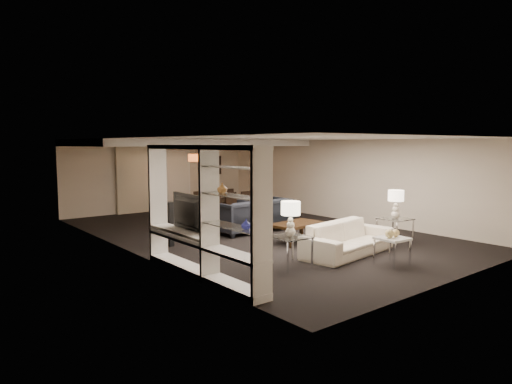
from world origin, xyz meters
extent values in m
plane|color=black|center=(0.00, 0.00, 0.00)|extent=(11.00, 11.00, 0.00)
cube|color=silver|center=(0.00, 0.00, 2.50)|extent=(7.00, 11.00, 0.02)
cube|color=beige|center=(0.00, 5.50, 1.25)|extent=(7.00, 0.02, 2.50)
cube|color=beige|center=(0.00, -5.50, 1.25)|extent=(7.00, 0.02, 2.50)
cube|color=beige|center=(-3.50, 0.00, 1.25)|extent=(0.02, 11.00, 2.50)
cube|color=beige|center=(3.50, 0.00, 1.25)|extent=(0.02, 11.00, 2.50)
cube|color=silver|center=(0.00, 3.50, 2.40)|extent=(7.00, 4.00, 0.20)
cube|color=beige|center=(-0.90, 5.42, 1.20)|extent=(1.50, 0.12, 2.40)
cube|color=silver|center=(0.70, 5.47, 1.05)|extent=(0.90, 0.05, 2.10)
cube|color=#142D38|center=(2.10, 5.46, 1.55)|extent=(0.95, 0.04, 0.65)
cylinder|color=#D8591E|center=(0.30, 3.50, 1.92)|extent=(0.52, 0.52, 0.24)
imported|color=beige|center=(0.07, -3.09, 0.35)|extent=(2.48, 1.24, 0.69)
imported|color=black|center=(-0.53, 0.21, 0.44)|extent=(0.95, 0.98, 0.88)
imported|color=black|center=(0.67, 0.21, 0.44)|extent=(0.96, 0.99, 0.88)
sphere|color=tan|center=(-0.03, -4.19, 0.63)|extent=(0.17, 0.17, 0.17)
sphere|color=#DABA73|center=(0.17, -4.19, 0.62)|extent=(0.15, 0.15, 0.15)
imported|color=black|center=(-3.28, -1.95, 1.09)|extent=(1.18, 0.15, 0.68)
imported|color=navy|center=(-3.31, -3.88, 1.14)|extent=(0.15, 0.15, 0.16)
imported|color=#A87238|center=(-3.31, -3.25, 1.65)|extent=(0.17, 0.17, 0.17)
cube|color=black|center=(-2.55, -0.01, 0.52)|extent=(0.12, 0.12, 1.03)
imported|color=black|center=(0.75, 2.67, 0.29)|extent=(1.72, 1.06, 0.58)
camera|label=1|loc=(-7.51, -9.36, 2.36)|focal=32.00mm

